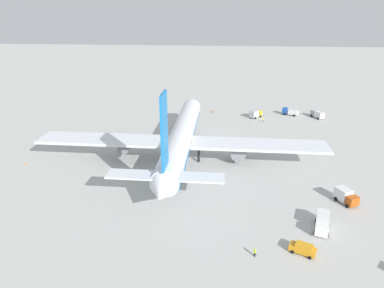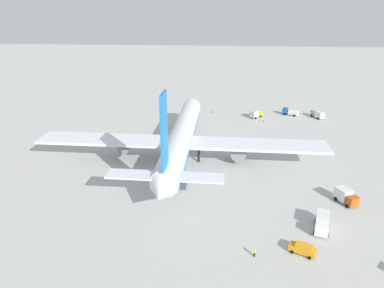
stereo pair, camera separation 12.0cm
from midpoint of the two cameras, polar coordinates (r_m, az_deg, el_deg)
The scene contains 14 objects.
ground_plane at distance 102.56m, azimuth -1.60°, elevation -2.08°, with size 600.00×600.00×0.00m, color #B2B2AD.
airliner at distance 98.77m, azimuth -1.65°, elevation 1.02°, with size 70.59×80.47×25.57m.
service_truck_0 at distance 146.53m, azimuth 15.67°, elevation 5.05°, with size 4.54×6.44×2.69m.
service_truck_1 at distance 140.10m, azimuth 10.32°, elevation 4.86°, with size 5.51×5.29×3.00m.
service_truck_3 at distance 145.97m, azimuth 19.75°, elevation 4.57°, with size 6.55×4.41×2.77m.
service_truck_4 at distance 75.06m, azimuth 20.44°, elevation -11.82°, with size 6.99×4.16×2.90m.
service_truck_5 at distance 86.07m, azimuth 23.72°, elevation -7.75°, with size 5.76×4.65×3.13m.
service_van at distance 67.87m, azimuth 17.59°, elevation -15.90°, with size 3.66×4.94×1.97m.
ground_worker_1 at distance 65.42m, azimuth 10.18°, elevation -16.93°, with size 0.47×0.47×1.65m.
ground_worker_2 at distance 144.61m, azimuth 3.45°, elevation 5.40°, with size 0.56×0.56×1.72m.
ground_worker_3 at distance 135.44m, azimuth 11.55°, elevation 3.83°, with size 0.48×0.48×1.60m.
traffic_cone_1 at distance 107.82m, azimuth -25.37°, elevation -2.91°, with size 0.36×0.36×0.55m, color orange.
traffic_cone_2 at distance 120.73m, azimuth -21.42°, elevation 0.25°, with size 0.36×0.36×0.55m, color orange.
traffic_cone_3 at distance 144.01m, azimuth -10.14°, elevation 4.78°, with size 0.36×0.36×0.55m, color orange.
Camera 2 is at (-93.20, -11.25, 41.29)m, focal length 32.84 mm.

